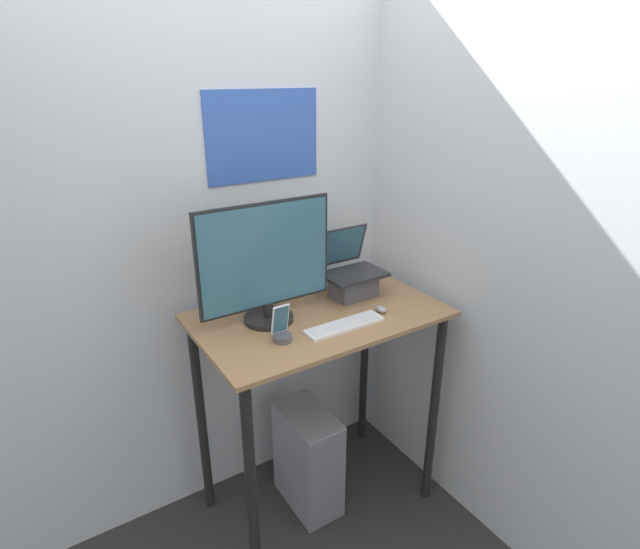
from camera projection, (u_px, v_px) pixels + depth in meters
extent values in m
plane|color=#2D2B28|center=(357.00, 546.00, 2.33)|extent=(12.00, 12.00, 0.00)
cube|color=silver|center=(273.00, 240.00, 2.42)|extent=(6.00, 0.05, 2.60)
cube|color=#3359B2|center=(264.00, 136.00, 2.19)|extent=(0.54, 0.01, 0.39)
cube|color=silver|center=(481.00, 261.00, 2.16)|extent=(0.05, 6.00, 2.60)
cube|color=#936D47|center=(319.00, 315.00, 2.19)|extent=(1.07, 0.66, 0.02)
cylinder|color=black|center=(252.00, 497.00, 1.93)|extent=(0.04, 0.04, 1.06)
cylinder|color=black|center=(434.00, 412.00, 2.42)|extent=(0.04, 0.04, 1.06)
cylinder|color=black|center=(201.00, 419.00, 2.36)|extent=(0.04, 0.04, 1.06)
cylinder|color=black|center=(364.00, 360.00, 2.85)|extent=(0.04, 0.04, 1.06)
cube|color=#4C4C51|center=(353.00, 286.00, 2.33)|extent=(0.20, 0.14, 0.10)
cube|color=#262628|center=(354.00, 274.00, 2.30)|extent=(0.28, 0.19, 0.02)
cube|color=#262628|center=(339.00, 246.00, 2.36)|extent=(0.28, 0.06, 0.19)
cube|color=#336072|center=(340.00, 246.00, 2.36)|extent=(0.25, 0.05, 0.17)
cylinder|color=black|center=(269.00, 318.00, 2.12)|extent=(0.21, 0.21, 0.02)
cylinder|color=black|center=(268.00, 310.00, 2.10)|extent=(0.04, 0.04, 0.06)
cube|color=black|center=(265.00, 256.00, 2.01)|extent=(0.59, 0.01, 0.44)
cube|color=#336072|center=(266.00, 256.00, 2.01)|extent=(0.56, 0.01, 0.42)
cube|color=white|center=(344.00, 325.00, 2.06)|extent=(0.35, 0.09, 0.01)
cube|color=silver|center=(344.00, 324.00, 2.06)|extent=(0.32, 0.08, 0.00)
ellipsoid|color=#99999E|center=(381.00, 309.00, 2.19)|extent=(0.04, 0.06, 0.03)
cylinder|color=#4C4C51|center=(282.00, 338.00, 1.95)|extent=(0.08, 0.08, 0.03)
cube|color=silver|center=(280.00, 319.00, 1.93)|extent=(0.07, 0.03, 0.13)
cube|color=#336072|center=(281.00, 319.00, 1.93)|extent=(0.06, 0.03, 0.11)
cube|color=gray|center=(308.00, 458.00, 2.49)|extent=(0.21, 0.36, 0.54)
cube|color=slate|center=(328.00, 482.00, 2.34)|extent=(0.20, 0.01, 0.51)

